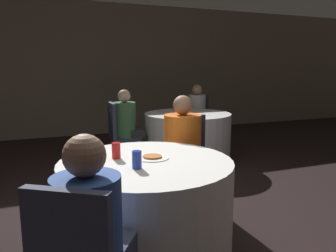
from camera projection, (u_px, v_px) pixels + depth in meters
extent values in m
plane|color=black|center=(167.00, 240.00, 2.73)|extent=(16.00, 16.00, 0.00)
cube|color=gray|center=(86.00, 70.00, 6.93)|extent=(16.00, 0.06, 2.80)
cylinder|color=white|center=(147.00, 208.00, 2.49)|extent=(1.29, 1.29, 0.74)
cylinder|color=white|center=(187.00, 137.00, 5.09)|extent=(1.33, 1.33, 0.74)
cube|color=#2D3347|center=(182.00, 166.00, 3.38)|extent=(0.56, 0.56, 0.04)
cube|color=#2D3347|center=(187.00, 137.00, 3.50)|extent=(0.32, 0.28, 0.50)
cylinder|color=#4C4C51|center=(194.00, 194.00, 3.21)|extent=(0.03, 0.03, 0.40)
cylinder|color=#4C4C51|center=(161.00, 190.00, 3.31)|extent=(0.03, 0.03, 0.40)
cylinder|color=#4C4C51|center=(202.00, 183.00, 3.52)|extent=(0.03, 0.03, 0.40)
cylinder|color=#4C4C51|center=(172.00, 180.00, 3.63)|extent=(0.03, 0.03, 0.40)
cube|color=#2D3347|center=(68.00, 248.00, 1.33)|extent=(0.34, 0.25, 0.50)
cube|color=#2D3347|center=(125.00, 138.00, 4.75)|extent=(0.41, 0.41, 0.04)
cube|color=#2D3347|center=(112.00, 120.00, 4.65)|extent=(0.06, 0.38, 0.50)
cylinder|color=#4C4C51|center=(134.00, 149.00, 5.00)|extent=(0.03, 0.03, 0.40)
cylinder|color=#4C4C51|center=(140.00, 155.00, 4.69)|extent=(0.03, 0.03, 0.40)
cylinder|color=#4C4C51|center=(112.00, 151.00, 4.89)|extent=(0.03, 0.03, 0.40)
cylinder|color=#4C4C51|center=(116.00, 157.00, 4.58)|extent=(0.03, 0.03, 0.40)
cube|color=#2D3347|center=(197.00, 123.00, 6.02)|extent=(0.56, 0.56, 0.04)
cube|color=#2D3347|center=(198.00, 108.00, 6.15)|extent=(0.34, 0.26, 0.50)
cylinder|color=#4C4C51|center=(204.00, 138.00, 5.86)|extent=(0.03, 0.03, 0.40)
cylinder|color=#4C4C51|center=(186.00, 137.00, 5.93)|extent=(0.03, 0.03, 0.40)
cylinder|color=#4C4C51|center=(207.00, 134.00, 6.18)|extent=(0.03, 0.03, 0.40)
cylinder|color=#4C4C51|center=(189.00, 133.00, 6.26)|extent=(0.03, 0.03, 0.40)
cylinder|color=#282828|center=(140.00, 150.00, 4.86)|extent=(0.24, 0.24, 0.44)
cube|color=#282828|center=(132.00, 133.00, 4.78)|extent=(0.33, 0.31, 0.12)
cylinder|color=#38663D|center=(125.00, 120.00, 4.71)|extent=(0.32, 0.32, 0.50)
sphere|color=#DBB293|center=(124.00, 96.00, 4.65)|extent=(0.18, 0.18, 0.18)
cylinder|color=#33384C|center=(195.00, 137.00, 5.85)|extent=(0.24, 0.24, 0.44)
cube|color=#33384C|center=(196.00, 121.00, 5.90)|extent=(0.43, 0.44, 0.12)
cylinder|color=white|center=(197.00, 109.00, 5.97)|extent=(0.32, 0.32, 0.51)
sphere|color=tan|center=(197.00, 90.00, 5.92)|extent=(0.19, 0.19, 0.19)
cylinder|color=#4C4238|center=(176.00, 192.00, 3.21)|extent=(0.24, 0.24, 0.44)
cube|color=#4C4238|center=(179.00, 162.00, 3.27)|extent=(0.48, 0.48, 0.12)
cylinder|color=orange|center=(183.00, 140.00, 3.33)|extent=(0.38, 0.38, 0.51)
sphere|color=#997056|center=(183.00, 105.00, 3.27)|extent=(0.20, 0.20, 0.20)
cylinder|color=#33519E|center=(88.00, 228.00, 1.50)|extent=(0.32, 0.32, 0.49)
sphere|color=#997056|center=(84.00, 156.00, 1.44)|extent=(0.19, 0.19, 0.19)
cylinder|color=white|center=(152.00, 158.00, 2.50)|extent=(0.26, 0.26, 0.01)
cylinder|color=#BC6628|center=(152.00, 156.00, 2.50)|extent=(0.14, 0.14, 0.01)
cylinder|color=silver|center=(87.00, 150.00, 2.49)|extent=(0.07, 0.07, 0.12)
cylinder|color=#1E38A5|center=(137.00, 160.00, 2.23)|extent=(0.07, 0.07, 0.12)
cylinder|color=red|center=(116.00, 151.00, 2.48)|extent=(0.07, 0.07, 0.12)
cylinder|color=silver|center=(181.00, 104.00, 5.11)|extent=(0.09, 0.09, 0.25)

